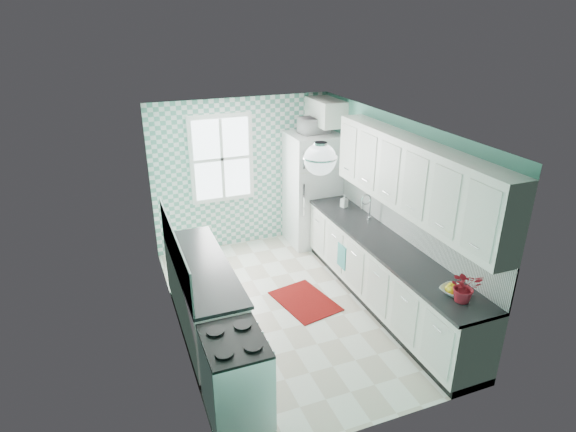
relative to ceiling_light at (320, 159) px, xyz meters
name	(u,v)px	position (x,y,z in m)	size (l,w,h in m)	color
floor	(291,307)	(0.00, 0.80, -2.33)	(3.00, 4.40, 0.02)	white
ceiling	(292,125)	(0.00, 0.80, 0.19)	(3.00, 4.40, 0.02)	white
wall_back	(242,173)	(0.00, 3.01, -1.07)	(3.00, 0.02, 2.50)	#5AAC95
wall_front	(385,320)	(0.00, -1.41, -1.07)	(3.00, 0.02, 2.50)	#5AAC95
wall_left	(171,243)	(-1.51, 0.80, -1.07)	(0.02, 4.40, 2.50)	#5AAC95
wall_right	(393,207)	(1.51, 0.80, -1.07)	(0.02, 4.40, 2.50)	#5AAC95
accent_wall	(243,174)	(0.00, 2.99, -1.07)	(3.00, 0.01, 2.50)	#5BA28D
window	(222,159)	(-0.35, 2.96, -0.77)	(1.04, 0.05, 1.44)	white
backsplash_right	(408,222)	(1.49, 0.40, -1.13)	(0.02, 3.60, 0.51)	white
backsplash_left	(175,250)	(-1.49, 0.73, -1.13)	(0.02, 2.15, 0.51)	white
upper_cabinets_right	(413,177)	(1.33, 0.20, -0.42)	(0.33, 3.20, 0.90)	white
upper_cabinet_fridge	(325,112)	(1.30, 2.63, -0.07)	(0.40, 0.74, 0.40)	white
ceiling_light	(320,159)	(0.00, 0.00, 0.00)	(0.34, 0.34, 0.35)	silver
base_cabinets_right	(385,276)	(1.20, 0.40, -1.87)	(0.60, 3.60, 0.90)	white
countertop_right	(387,245)	(1.19, 0.40, -1.40)	(0.63, 3.60, 0.04)	black
base_cabinets_left	(204,299)	(-1.20, 0.73, -1.87)	(0.60, 2.15, 0.90)	white
countertop_left	(202,266)	(-1.19, 0.73, -1.40)	(0.63, 2.15, 0.04)	black
fridge	(313,189)	(1.11, 2.62, -1.37)	(0.83, 0.82, 1.92)	white
stove	(236,376)	(-1.20, -0.75, -1.86)	(0.59, 0.73, 0.88)	silver
sink	(359,222)	(1.20, 1.16, -1.39)	(0.46, 0.38, 0.53)	silver
rug	(305,301)	(0.23, 0.85, -2.32)	(0.66, 0.94, 0.02)	maroon
dish_towel	(342,256)	(0.89, 1.07, -1.84)	(0.02, 0.24, 0.36)	#67AFA8
fruit_bowl	(454,291)	(1.20, -0.90, -1.35)	(0.27, 0.27, 0.07)	white
potted_plant	(465,286)	(1.20, -1.05, -1.21)	(0.32, 0.28, 0.35)	#A12415
soap_bottle	(344,201)	(1.25, 1.74, -1.28)	(0.09, 0.09, 0.20)	#8DAAC4
microwave	(314,125)	(1.11, 2.62, -0.28)	(0.47, 0.32, 0.26)	silver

